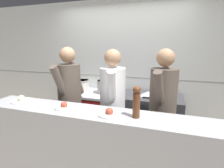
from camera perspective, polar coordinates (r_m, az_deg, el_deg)
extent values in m
cube|color=silver|center=(3.46, 3.32, 4.95)|extent=(8.00, 0.06, 2.60)
cube|color=gray|center=(3.45, 3.15, 2.41)|extent=(8.00, 0.00, 0.01)
cube|color=maroon|center=(3.48, -6.48, -10.06)|extent=(0.92, 0.70, 0.84)
cube|color=#B7BABF|center=(3.34, -6.67, -3.03)|extent=(0.94, 0.71, 0.04)
cube|color=#B7BABF|center=(3.18, -9.08, -11.14)|extent=(0.83, 0.03, 0.10)
cube|color=#38383D|center=(3.20, 11.57, -11.68)|extent=(1.12, 0.65, 0.91)
cube|color=black|center=(3.13, 10.50, -20.73)|extent=(1.10, 0.04, 0.10)
cube|color=#B7BABF|center=(2.27, -5.46, -20.95)|extent=(2.96, 0.45, 1.01)
cylinder|color=beige|center=(3.39, -9.78, -0.55)|extent=(0.26, 0.26, 0.23)
cylinder|color=beige|center=(3.37, -9.85, 1.22)|extent=(0.28, 0.28, 0.01)
cylinder|color=beige|center=(3.23, -2.30, -0.93)|extent=(0.29, 0.29, 0.24)
cylinder|color=beige|center=(3.20, -2.32, 1.04)|extent=(0.31, 0.31, 0.01)
cone|color=#B7BABF|center=(3.03, 11.60, -3.08)|extent=(0.30, 0.30, 0.08)
cube|color=#B7BABF|center=(2.91, 14.90, -4.69)|extent=(0.29, 0.06, 0.01)
cube|color=black|center=(2.90, 11.00, -4.37)|extent=(0.11, 0.03, 0.02)
cylinder|color=white|center=(2.67, -27.41, -4.93)|extent=(0.27, 0.27, 0.02)
sphere|color=beige|center=(2.66, -27.48, -4.23)|extent=(0.10, 0.10, 0.10)
cylinder|color=white|center=(2.22, -15.34, -7.34)|extent=(0.23, 0.23, 0.02)
sphere|color=#B24733|center=(2.21, -15.39, -6.61)|extent=(0.08, 0.08, 0.08)
cylinder|color=white|center=(1.93, -0.91, -9.88)|extent=(0.25, 0.25, 0.02)
sphere|color=#B24733|center=(1.92, -0.91, -9.01)|extent=(0.09, 0.09, 0.09)
cylinder|color=brown|center=(1.85, 7.95, -6.98)|extent=(0.08, 0.08, 0.27)
sphere|color=brown|center=(1.80, 8.11, -1.94)|extent=(0.08, 0.08, 0.08)
cube|color=black|center=(2.98, -13.06, -14.73)|extent=(0.31, 0.21, 0.81)
cylinder|color=brown|center=(2.73, -13.82, -0.74)|extent=(0.37, 0.37, 0.67)
sphere|color=tan|center=(2.66, -14.35, 9.21)|extent=(0.23, 0.23, 0.23)
cylinder|color=brown|center=(2.88, -11.51, 1.66)|extent=(0.13, 0.34, 0.56)
cylinder|color=brown|center=(2.55, -16.61, 0.00)|extent=(0.13, 0.34, 0.56)
cube|color=black|center=(2.69, 0.20, -17.74)|extent=(0.33, 0.26, 0.80)
cylinder|color=white|center=(2.40, 0.22, -2.55)|extent=(0.42, 0.42, 0.66)
sphere|color=tan|center=(2.33, 0.23, 8.58)|extent=(0.23, 0.23, 0.23)
cylinder|color=white|center=(2.59, 0.48, 0.29)|extent=(0.19, 0.35, 0.55)
cylinder|color=white|center=(2.19, -0.09, -1.99)|extent=(0.19, 0.35, 0.55)
cube|color=black|center=(2.65, 15.35, -18.67)|extent=(0.33, 0.25, 0.80)
cylinder|color=brown|center=(2.36, 16.37, -3.18)|extent=(0.41, 0.41, 0.66)
sphere|color=tan|center=(2.28, 17.10, 8.23)|extent=(0.23, 0.23, 0.23)
cylinder|color=brown|center=(2.54, 17.61, -0.36)|extent=(0.17, 0.35, 0.56)
cylinder|color=brown|center=(2.15, 15.17, -2.49)|extent=(0.17, 0.35, 0.56)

